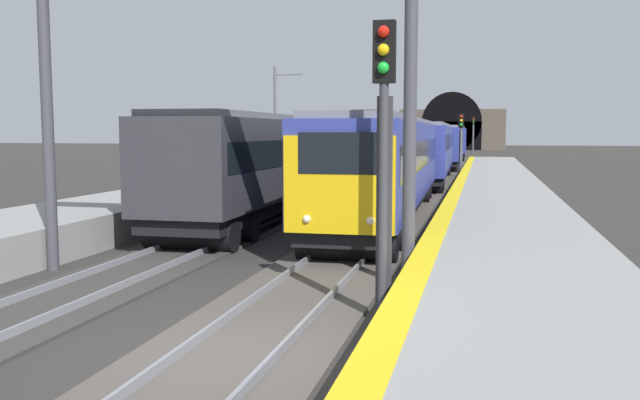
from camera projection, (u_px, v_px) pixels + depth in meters
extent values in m
plane|color=#302D2B|center=(229.00, 360.00, 10.07)|extent=(320.00, 320.00, 0.00)
cube|color=gray|center=(531.00, 349.00, 9.01)|extent=(112.00, 4.02, 1.01)
cube|color=yellow|center=(400.00, 304.00, 9.37)|extent=(112.00, 0.50, 0.01)
cube|color=#4C4742|center=(229.00, 358.00, 10.07)|extent=(160.00, 3.06, 0.06)
cube|color=gray|center=(185.00, 348.00, 10.22)|extent=(160.00, 0.07, 0.15)
cube|color=gray|center=(275.00, 355.00, 9.89)|extent=(160.00, 0.07, 0.15)
cube|color=gray|center=(8.00, 333.00, 10.95)|extent=(160.00, 0.07, 0.15)
cube|color=navy|center=(386.00, 160.00, 25.61)|extent=(19.23, 3.31, 2.79)
cube|color=black|center=(386.00, 153.00, 25.59)|extent=(18.47, 3.32, 0.99)
cube|color=slate|center=(386.00, 120.00, 25.46)|extent=(18.65, 2.87, 0.20)
cube|color=black|center=(385.00, 201.00, 25.77)|extent=(18.84, 2.96, 0.48)
cylinder|color=black|center=(347.00, 245.00, 17.60)|extent=(0.93, 2.64, 0.87)
cylinder|color=black|center=(358.00, 235.00, 19.35)|extent=(0.93, 2.64, 0.87)
cylinder|color=black|center=(402.00, 194.00, 32.26)|extent=(0.93, 2.64, 0.87)
cylinder|color=black|center=(405.00, 190.00, 34.01)|extent=(0.93, 2.64, 0.87)
cube|color=#E5B20F|center=(339.00, 185.00, 16.28)|extent=(0.19, 2.73, 2.38)
cube|color=black|center=(339.00, 153.00, 16.15)|extent=(0.09, 1.99, 1.01)
sphere|color=#F2EACC|center=(370.00, 221.00, 16.14)|extent=(0.20, 0.20, 0.20)
sphere|color=#F2EACC|center=(307.00, 219.00, 16.47)|extent=(0.20, 0.20, 0.20)
cube|color=navy|center=(428.00, 148.00, 44.78)|extent=(19.23, 3.31, 2.79)
cube|color=black|center=(428.00, 141.00, 44.74)|extent=(18.47, 3.32, 0.90)
cube|color=slate|center=(429.00, 125.00, 44.63)|extent=(18.65, 2.87, 0.20)
cube|color=black|center=(428.00, 171.00, 44.94)|extent=(18.84, 2.96, 0.48)
cylinder|color=black|center=(419.00, 186.00, 36.83)|extent=(0.93, 2.64, 0.87)
cylinder|color=black|center=(421.00, 183.00, 38.58)|extent=(0.93, 2.64, 0.87)
cylinder|color=black|center=(433.00, 170.00, 51.37)|extent=(0.93, 2.64, 0.87)
cylinder|color=black|center=(434.00, 169.00, 53.12)|extent=(0.93, 2.64, 0.87)
cube|color=navy|center=(445.00, 143.00, 63.95)|extent=(19.23, 3.31, 2.79)
cube|color=black|center=(445.00, 139.00, 63.92)|extent=(18.47, 3.32, 0.98)
cube|color=slate|center=(445.00, 127.00, 63.80)|extent=(18.65, 2.87, 0.20)
cube|color=black|center=(445.00, 159.00, 64.11)|extent=(18.84, 2.96, 0.48)
cylinder|color=black|center=(441.00, 167.00, 55.78)|extent=(0.93, 2.64, 0.87)
cylinder|color=black|center=(442.00, 166.00, 57.53)|extent=(0.93, 2.64, 0.87)
cylinder|color=black|center=(447.00, 160.00, 70.76)|extent=(0.93, 2.64, 0.87)
cylinder|color=black|center=(447.00, 159.00, 72.51)|extent=(0.93, 2.64, 0.87)
cube|color=navy|center=(454.00, 140.00, 83.12)|extent=(19.23, 3.31, 2.79)
cube|color=black|center=(454.00, 138.00, 83.09)|extent=(18.47, 3.32, 0.84)
cube|color=slate|center=(454.00, 128.00, 82.97)|extent=(18.65, 2.87, 0.20)
cube|color=black|center=(454.00, 153.00, 83.28)|extent=(18.84, 2.96, 0.48)
cylinder|color=black|center=(452.00, 158.00, 75.28)|extent=(0.93, 2.64, 0.87)
cylinder|color=black|center=(453.00, 157.00, 77.03)|extent=(0.93, 2.64, 0.87)
cylinder|color=black|center=(455.00, 154.00, 89.60)|extent=(0.93, 2.64, 0.87)
cylinder|color=black|center=(455.00, 153.00, 91.35)|extent=(0.93, 2.64, 0.87)
cube|color=#333338|center=(279.00, 155.00, 27.57)|extent=(20.21, 3.13, 2.76)
cube|color=black|center=(279.00, 149.00, 27.54)|extent=(19.41, 3.15, 0.88)
cube|color=slate|center=(279.00, 119.00, 27.41)|extent=(19.60, 2.68, 0.20)
cube|color=black|center=(279.00, 194.00, 27.73)|extent=(19.81, 2.77, 0.54)
cylinder|color=black|center=(326.00, 186.00, 36.32)|extent=(1.01, 2.68, 0.98)
cylinder|color=black|center=(318.00, 188.00, 34.57)|extent=(1.01, 2.68, 0.98)
cylinder|color=black|center=(215.00, 225.00, 20.95)|extent=(1.01, 2.68, 0.98)
cylinder|color=black|center=(191.00, 234.00, 19.20)|extent=(1.01, 2.68, 0.98)
cube|color=yellow|center=(331.00, 152.00, 37.40)|extent=(0.15, 2.78, 2.41)
cube|color=black|center=(331.00, 139.00, 37.38)|extent=(0.06, 2.03, 1.00)
sphere|color=#F2EACC|center=(317.00, 168.00, 37.73)|extent=(0.20, 0.20, 0.20)
sphere|color=#F2EACC|center=(345.00, 168.00, 37.37)|extent=(0.20, 0.20, 0.20)
cube|color=#333338|center=(365.00, 145.00, 47.52)|extent=(20.21, 3.13, 2.76)
cube|color=black|center=(365.00, 141.00, 47.49)|extent=(19.41, 3.15, 0.91)
cube|color=slate|center=(365.00, 124.00, 47.37)|extent=(19.60, 2.68, 0.20)
cube|color=black|center=(365.00, 168.00, 47.68)|extent=(19.81, 2.77, 0.54)
cylinder|color=black|center=(382.00, 166.00, 56.26)|extent=(1.01, 2.68, 0.98)
cylinder|color=black|center=(379.00, 167.00, 54.52)|extent=(1.01, 2.68, 0.98)
cylinder|color=black|center=(346.00, 179.00, 40.91)|extent=(1.01, 2.68, 0.98)
cylinder|color=black|center=(341.00, 182.00, 39.17)|extent=(1.01, 2.68, 0.98)
cube|color=#333338|center=(401.00, 141.00, 67.47)|extent=(20.21, 3.13, 2.76)
cube|color=black|center=(401.00, 139.00, 67.45)|extent=(19.41, 3.15, 0.82)
cube|color=slate|center=(401.00, 126.00, 67.32)|extent=(19.60, 2.68, 0.20)
cube|color=black|center=(400.00, 157.00, 67.63)|extent=(19.81, 2.77, 0.54)
cylinder|color=black|center=(409.00, 157.00, 76.09)|extent=(1.01, 2.68, 0.98)
cylinder|color=black|center=(407.00, 158.00, 74.34)|extent=(1.01, 2.68, 0.98)
cylinder|color=black|center=(392.00, 164.00, 60.99)|extent=(1.01, 2.68, 0.98)
cylinder|color=black|center=(389.00, 164.00, 59.25)|extent=(1.01, 2.68, 0.98)
cube|color=black|center=(365.00, 116.00, 47.31)|extent=(1.32, 1.75, 0.90)
cylinder|color=#38383D|center=(383.00, 206.00, 11.77)|extent=(0.16, 0.16, 4.22)
cube|color=black|center=(384.00, 52.00, 11.50)|extent=(0.20, 0.38, 1.05)
cube|color=#38383D|center=(384.00, 205.00, 11.90)|extent=(0.04, 0.28, 3.80)
sphere|color=red|center=(384.00, 31.00, 11.34)|extent=(0.20, 0.20, 0.20)
sphere|color=yellow|center=(383.00, 50.00, 11.37)|extent=(0.20, 0.20, 0.20)
sphere|color=green|center=(383.00, 68.00, 11.40)|extent=(0.20, 0.20, 0.20)
cylinder|color=#4C4C54|center=(461.00, 153.00, 49.94)|extent=(0.16, 0.16, 3.63)
cube|color=black|center=(461.00, 121.00, 49.71)|extent=(0.20, 0.38, 1.05)
cube|color=#4C4C54|center=(461.00, 153.00, 50.08)|extent=(0.04, 0.28, 3.27)
sphere|color=red|center=(461.00, 116.00, 49.55)|extent=(0.20, 0.20, 0.20)
sphere|color=yellow|center=(461.00, 121.00, 49.58)|extent=(0.20, 0.20, 0.20)
sphere|color=green|center=(461.00, 125.00, 49.61)|extent=(0.20, 0.20, 0.20)
cylinder|color=#4C4C54|center=(473.00, 139.00, 102.62)|extent=(0.16, 0.16, 4.51)
cube|color=black|center=(473.00, 120.00, 102.34)|extent=(0.20, 0.38, 1.05)
cube|color=#4C4C54|center=(473.00, 139.00, 102.76)|extent=(0.04, 0.28, 4.06)
sphere|color=red|center=(474.00, 118.00, 102.18)|extent=(0.20, 0.20, 0.20)
sphere|color=yellow|center=(473.00, 120.00, 102.21)|extent=(0.20, 0.20, 0.20)
sphere|color=green|center=(473.00, 122.00, 102.24)|extent=(0.20, 0.20, 0.20)
cylinder|color=#3F3F47|center=(48.00, 125.00, 16.26)|extent=(0.28, 0.28, 7.11)
cylinder|color=#3F3F47|center=(410.00, 124.00, 14.21)|extent=(0.28, 0.28, 7.11)
cube|color=#51473D|center=(452.00, 130.00, 124.46)|extent=(2.81, 19.14, 7.38)
cube|color=black|center=(451.00, 136.00, 123.16)|extent=(0.12, 10.72, 5.17)
cylinder|color=black|center=(452.00, 121.00, 122.90)|extent=(0.12, 10.72, 10.72)
cylinder|color=#595B60|center=(275.00, 123.00, 49.21)|extent=(0.22, 0.22, 8.05)
cylinder|color=#595B60|center=(289.00, 75.00, 48.62)|extent=(0.08, 2.06, 0.08)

